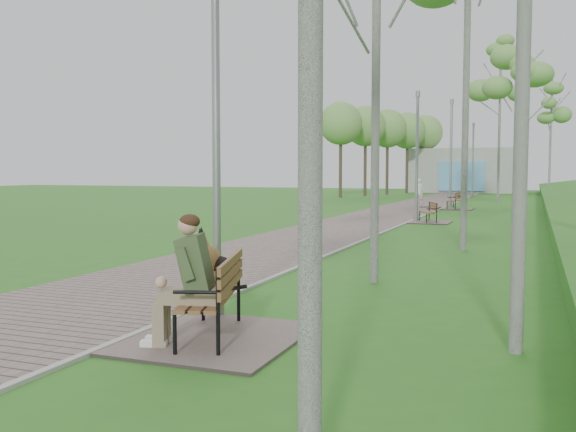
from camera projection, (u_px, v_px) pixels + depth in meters
name	position (u px, v px, depth m)	size (l,w,h in m)	color
ground	(253.00, 287.00, 11.20)	(120.00, 120.00, 0.00)	#2C6B20
walkway	(398.00, 211.00, 31.84)	(3.50, 67.00, 0.04)	#665953
kerb	(434.00, 212.00, 31.21)	(0.10, 67.00, 0.05)	#999993
building_north	(465.00, 171.00, 59.04)	(10.00, 5.20, 4.00)	#9E9E99
bench_main	(203.00, 298.00, 7.72)	(2.05, 2.28, 1.79)	#665953
bench_second	(428.00, 218.00, 24.96)	(1.62, 1.80, 0.99)	#665953
bench_third	(455.00, 205.00, 33.52)	(1.81, 2.01, 1.11)	#665953
lamp_post_near	(216.00, 154.00, 8.83)	(0.19, 0.19, 4.87)	gray
lamp_post_second	(417.00, 161.00, 25.36)	(0.20, 0.20, 5.16)	gray
lamp_post_third	(451.00, 157.00, 35.28)	(0.23, 0.23, 5.93)	gray
lamp_post_far	(473.00, 162.00, 48.68)	(0.22, 0.22, 5.62)	gray
pedestrian_near	(419.00, 191.00, 39.15)	(0.56, 0.37, 1.53)	silver
birch_mid_c	(519.00, 80.00, 30.41)	(2.71, 2.71, 8.04)	silver
birch_far_b	(501.00, 70.00, 39.09)	(2.67, 2.67, 10.34)	silver
birch_distant_b	(552.00, 101.00, 48.27)	(2.25, 2.25, 9.20)	silver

